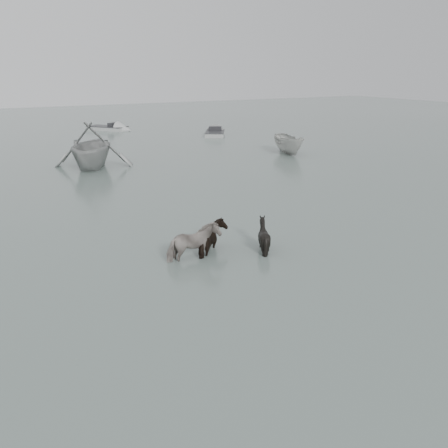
{
  "coord_description": "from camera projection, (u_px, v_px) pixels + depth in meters",
  "views": [
    {
      "loc": [
        -7.08,
        -11.33,
        5.89
      ],
      "look_at": [
        0.41,
        2.18,
        1.0
      ],
      "focal_mm": 40.0,
      "sensor_mm": 36.0,
      "label": 1
    }
  ],
  "objects": [
    {
      "name": "boat_small",
      "position": [
        289.0,
        143.0,
        34.97
      ],
      "size": [
        2.44,
        4.16,
        1.51
      ],
      "primitive_type": "imported",
      "rotation": [
        0.0,
        0.0,
        -0.26
      ],
      "color": "#B2B3AE",
      "rests_on": "ground"
    },
    {
      "name": "pony_black",
      "position": [
        264.0,
        230.0,
        16.66
      ],
      "size": [
        1.51,
        1.43,
        1.33
      ],
      "primitive_type": "imported",
      "rotation": [
        0.0,
        0.0,
        1.93
      ],
      "color": "black",
      "rests_on": "ground"
    },
    {
      "name": "ground",
      "position": [
        248.0,
        279.0,
        14.5
      ],
      "size": [
        140.0,
        140.0,
        0.0
      ],
      "primitive_type": "plane",
      "color": "#4F5D57",
      "rests_on": "ground"
    },
    {
      "name": "pony_dark",
      "position": [
        214.0,
        232.0,
        16.46
      ],
      "size": [
        1.55,
        1.67,
        1.37
      ],
      "primitive_type": "imported",
      "rotation": [
        0.0,
        0.0,
        1.23
      ],
      "color": "black",
      "rests_on": "ground"
    },
    {
      "name": "skiff_port",
      "position": [
        215.0,
        131.0,
        44.34
      ],
      "size": [
        3.79,
        4.89,
        0.75
      ],
      "primitive_type": null,
      "rotation": [
        0.0,
        0.0,
        1.04
      ],
      "color": "#969896",
      "rests_on": "ground"
    },
    {
      "name": "skiff_mid",
      "position": [
        107.0,
        126.0,
        48.13
      ],
      "size": [
        4.55,
        5.23,
        0.75
      ],
      "primitive_type": null,
      "rotation": [
        0.0,
        0.0,
        -0.91
      ],
      "color": "#A5A7A5",
      "rests_on": "ground"
    },
    {
      "name": "pony_pinto",
      "position": [
        193.0,
        237.0,
        15.78
      ],
      "size": [
        1.79,
        0.93,
        1.46
      ],
      "primitive_type": "imported",
      "rotation": [
        0.0,
        0.0,
        1.65
      ],
      "color": "black",
      "rests_on": "ground"
    },
    {
      "name": "rowboat_trail",
      "position": [
        91.0,
        144.0,
        29.95
      ],
      "size": [
        6.69,
        7.06,
        2.93
      ],
      "primitive_type": "imported",
      "rotation": [
        0.0,
        0.0,
        2.71
      ],
      "color": "#989A98",
      "rests_on": "ground"
    }
  ]
}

